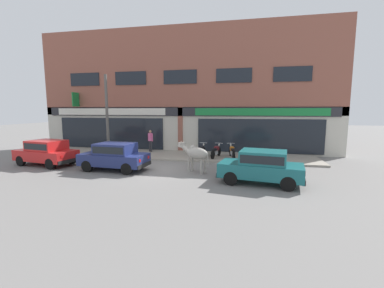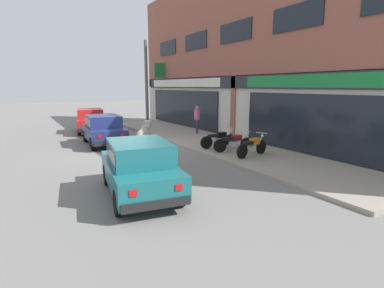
{
  "view_description": "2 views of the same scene",
  "coord_description": "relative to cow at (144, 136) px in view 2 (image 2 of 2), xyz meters",
  "views": [
    {
      "loc": [
        4.77,
        -13.0,
        3.21
      ],
      "look_at": [
        1.88,
        1.0,
        1.29
      ],
      "focal_mm": 24.0,
      "sensor_mm": 36.0,
      "label": 1
    },
    {
      "loc": [
        12.75,
        -4.42,
        2.86
      ],
      "look_at": [
        3.64,
        1.0,
        0.8
      ],
      "focal_mm": 28.0,
      "sensor_mm": 36.0,
      "label": 2
    }
  ],
  "objects": [
    {
      "name": "sidewalk",
      "position": [
        -2.33,
        4.29,
        -0.94
      ],
      "size": [
        19.0,
        3.57,
        0.12
      ],
      "primitive_type": "cube",
      "color": "gray",
      "rests_on": "ground"
    },
    {
      "name": "pedestrian",
      "position": [
        -4.33,
        5.0,
        0.1
      ],
      "size": [
        0.45,
        0.32,
        1.6
      ],
      "color": "#2D2D33",
      "rests_on": "sidewalk"
    },
    {
      "name": "car_1",
      "position": [
        -8.77,
        -0.06,
        -0.19
      ],
      "size": [
        3.78,
        2.16,
        1.46
      ],
      "color": "black",
      "rests_on": "ground"
    },
    {
      "name": "motorcycle_1",
      "position": [
        0.64,
        3.77,
        -0.5
      ],
      "size": [
        0.65,
        1.79,
        0.88
      ],
      "color": "black",
      "rests_on": "sidewalk"
    },
    {
      "name": "motorcycle_0",
      "position": [
        -0.34,
        3.7,
        -0.5
      ],
      "size": [
        0.52,
        1.81,
        0.88
      ],
      "color": "black",
      "rests_on": "sidewalk"
    },
    {
      "name": "car_0",
      "position": [
        -4.28,
        -0.41,
        -0.19
      ],
      "size": [
        3.69,
        1.83,
        1.46
      ],
      "color": "black",
      "rests_on": "ground"
    },
    {
      "name": "cow",
      "position": [
        0.0,
        0.0,
        0.0
      ],
      "size": [
        1.91,
        1.35,
        1.61
      ],
      "color": "#9E998E",
      "rests_on": "ground"
    },
    {
      "name": "car_2",
      "position": [
        3.19,
        -1.42,
        -0.19
      ],
      "size": [
        3.78,
        2.13,
        1.46
      ],
      "color": "black",
      "rests_on": "ground"
    },
    {
      "name": "ground_plane",
      "position": [
        -2.33,
        0.31,
        -1.01
      ],
      "size": [
        90.0,
        90.0,
        0.0
      ],
      "primitive_type": "plane",
      "color": "slate"
    },
    {
      "name": "utility_pole",
      "position": [
        -6.47,
        2.81,
        1.79
      ],
      "size": [
        0.18,
        0.18,
        5.35
      ],
      "primitive_type": "cylinder",
      "color": "#595651",
      "rests_on": "sidewalk"
    },
    {
      "name": "motorcycle_2",
      "position": [
        1.68,
        3.87,
        -0.5
      ],
      "size": [
        0.62,
        1.79,
        0.88
      ],
      "color": "black",
      "rests_on": "sidewalk"
    },
    {
      "name": "shop_building",
      "position": [
        -2.33,
        6.34,
        3.44
      ],
      "size": [
        23.0,
        1.4,
        9.32
      ],
      "color": "#8E5142",
      "rests_on": "ground"
    }
  ]
}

